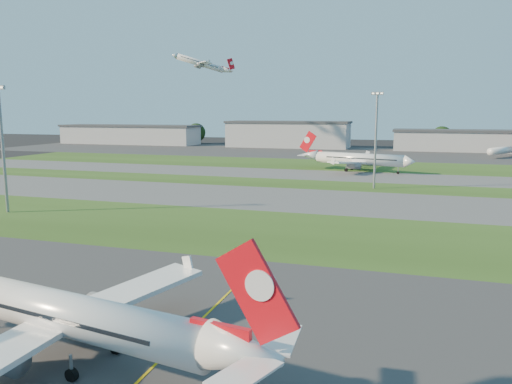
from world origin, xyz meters
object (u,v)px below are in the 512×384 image
at_px(mini_jet_near, 504,150).
at_px(light_mast_centre, 376,134).
at_px(airliner_taxiing, 358,159).
at_px(light_mast_west, 2,141).
at_px(airliner_parked, 66,315).

xyz_separation_m(mini_jet_near, light_mast_centre, (-49.52, -113.82, 11.53)).
distance_m(airliner_taxiing, light_mast_centre, 40.37).
bearing_deg(light_mast_west, mini_jet_near, 54.86).
distance_m(airliner_taxiing, mini_jet_near, 95.23).
height_order(airliner_taxiing, light_mast_centre, light_mast_centre).
xyz_separation_m(light_mast_west, light_mast_centre, (70.00, 56.00, 0.00)).
xyz_separation_m(airliner_taxiing, light_mast_west, (-61.78, -94.10, 10.53)).
bearing_deg(mini_jet_near, light_mast_west, 177.44).
height_order(mini_jet_near, light_mast_west, light_mast_west).
relative_size(airliner_taxiing, mini_jet_near, 1.53).
bearing_deg(airliner_taxiing, light_mast_centre, 117.06).
bearing_deg(airliner_parked, light_mast_west, 146.44).
height_order(airliner_parked, airliner_taxiing, airliner_taxiing).
xyz_separation_m(airliner_parked, mini_jet_near, (67.06, 218.31, -0.62)).
bearing_deg(light_mast_centre, airliner_taxiing, 102.17).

